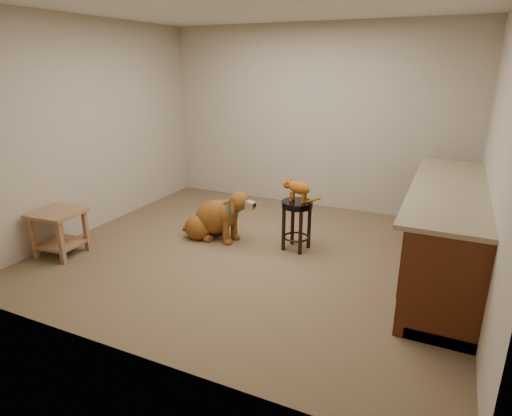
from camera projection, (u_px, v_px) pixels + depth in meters
The scene contains 8 objects.
floor at pixel (255, 253), 4.87m from camera, with size 4.50×4.00×0.01m, color brown.
room_shell at pixel (255, 103), 4.33m from camera, with size 4.54×4.04×2.62m.
cabinet_run at pixel (446, 236), 4.21m from camera, with size 0.70×2.56×0.94m.
padded_stool at pixel (297, 215), 4.86m from camera, with size 0.35×0.35×0.58m.
wood_stool at pixel (440, 210), 5.13m from camera, with size 0.45×0.45×0.73m.
side_table at pixel (59, 226), 4.74m from camera, with size 0.54×0.54×0.52m.
golden_retriever at pixel (215, 218), 5.22m from camera, with size 1.09×0.56×0.69m.
tabby_kitten at pixel (297, 188), 4.76m from camera, with size 0.46×0.17×0.28m.
Camera 1 is at (1.89, -4.03, 2.05)m, focal length 30.00 mm.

